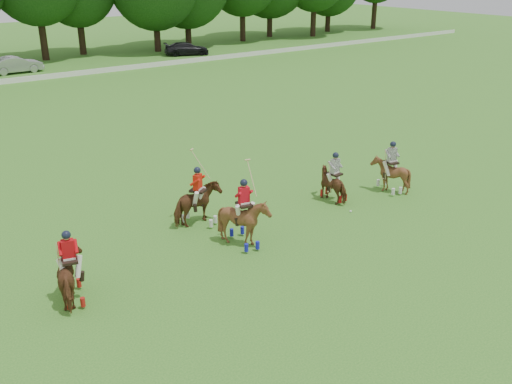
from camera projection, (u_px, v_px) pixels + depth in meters
ground at (320, 276)px, 18.21m from camera, size 180.00×180.00×0.00m
boundary_rail at (4, 81)px, 46.43m from camera, size 120.00×0.10×0.44m
car_mid at (16, 65)px, 50.81m from camera, size 4.56×1.77×1.48m
car_right at (187, 49)px, 60.46m from camera, size 5.04×3.41×1.36m
polo_red_a at (72, 276)px, 16.64m from camera, size 1.28×1.99×2.27m
polo_red_b at (199, 204)px, 21.49m from camera, size 2.08×2.00×2.85m
polo_red_c at (244, 221)px, 19.92m from camera, size 1.73×1.87×3.01m
polo_stripe_a at (334, 184)px, 23.73m from camera, size 1.03×1.68×2.10m
polo_stripe_b at (390, 174)px, 24.62m from camera, size 1.55×1.66×2.26m
polo_ball at (351, 211)px, 22.81m from camera, size 0.09×0.09×0.09m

